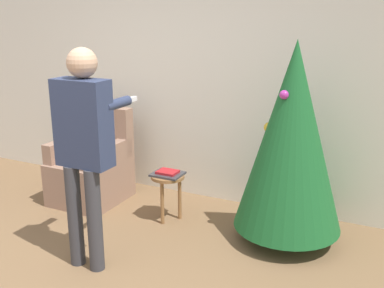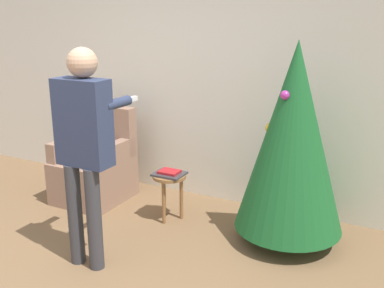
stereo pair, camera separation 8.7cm
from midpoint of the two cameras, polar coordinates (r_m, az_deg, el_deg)
wall_back at (r=4.93m, az=-1.68°, el=8.74°), size 8.00×0.06×2.70m
christmas_tree at (r=3.94m, az=11.91°, el=0.81°), size 0.95×0.95×1.80m
armchair at (r=5.07m, az=-13.00°, el=-3.10°), size 0.68×0.74×1.00m
person_standing at (r=3.55m, az=-14.24°, el=0.55°), size 0.45×0.57×1.76m
side_stool at (r=4.45m, az=-3.65°, el=-5.10°), size 0.33×0.33×0.47m
laptop at (r=4.42m, az=-3.68°, el=-3.83°), size 0.29×0.25×0.02m
book at (r=4.41m, az=-3.68°, el=-3.56°), size 0.20×0.16×0.02m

